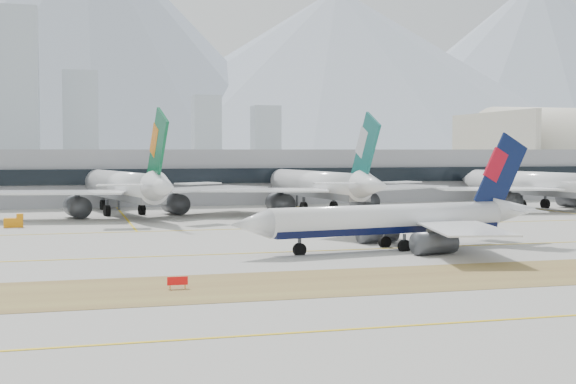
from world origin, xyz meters
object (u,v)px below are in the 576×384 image
object	(u,v)px
taxiing_airliner	(399,220)
widebody_cathay	(321,186)
widebody_china_air	(537,185)
terminal	(187,175)
widebody_eva	(126,188)

from	to	relation	value
taxiing_airliner	widebody_cathay	size ratio (longest dim) A/B	0.82
widebody_cathay	widebody_china_air	size ratio (longest dim) A/B	1.05
widebody_cathay	terminal	xyz separation A→B (m)	(-24.92, 49.45, 1.33)
widebody_eva	terminal	size ratio (longest dim) A/B	0.23
widebody_eva	widebody_china_air	world-z (taller)	widebody_eva
terminal	widebody_china_air	bearing A→B (deg)	-33.44
widebody_china_air	terminal	size ratio (longest dim) A/B	0.22
taxiing_airliner	terminal	world-z (taller)	taxiing_airliner
widebody_china_air	terminal	world-z (taller)	widebody_china_air
terminal	widebody_eva	bearing A→B (deg)	-113.40
widebody_cathay	terminal	distance (m)	55.39
widebody_cathay	terminal	bearing A→B (deg)	19.64
taxiing_airliner	terminal	xyz separation A→B (m)	(-14.67, 120.61, 3.20)
widebody_eva	widebody_china_air	distance (m)	101.79
widebody_china_air	widebody_eva	bearing A→B (deg)	77.93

